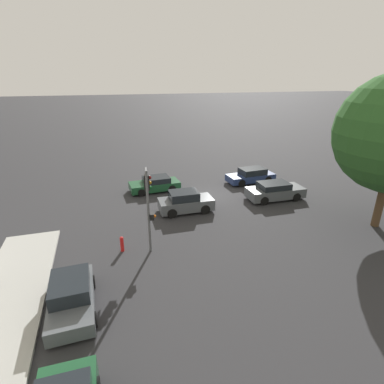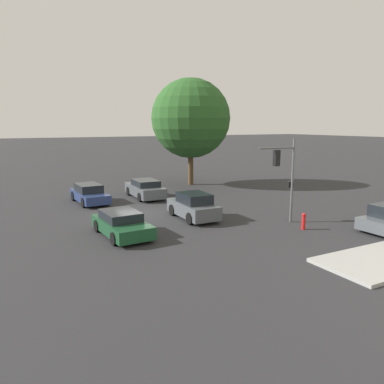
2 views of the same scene
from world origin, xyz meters
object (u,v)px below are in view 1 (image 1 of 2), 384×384
object	(u,v)px
crossing_car_3	(251,176)
parked_car_0	(71,296)
crossing_car_0	(185,202)
crossing_car_2	(155,184)
traffic_signal	(148,197)
fire_hydrant	(122,243)
crossing_car_1	(275,191)

from	to	relation	value
crossing_car_3	parked_car_0	world-z (taller)	parked_car_0
crossing_car_0	crossing_car_2	distance (m)	5.10
traffic_signal	fire_hydrant	distance (m)	3.11
crossing_car_2	fire_hydrant	world-z (taller)	crossing_car_2
crossing_car_1	crossing_car_0	bearing A→B (deg)	-177.11
crossing_car_2	parked_car_0	size ratio (longest dim) A/B	1.07
traffic_signal	crossing_car_2	distance (m)	9.53
crossing_car_2	fire_hydrant	size ratio (longest dim) A/B	4.74
crossing_car_2	parked_car_0	bearing A→B (deg)	62.14
crossing_car_0	fire_hydrant	distance (m)	6.45
crossing_car_0	crossing_car_1	bearing A→B (deg)	2.57
crossing_car_1	fire_hydrant	size ratio (longest dim) A/B	5.06
traffic_signal	crossing_car_1	size ratio (longest dim) A/B	1.04
crossing_car_2	crossing_car_3	distance (m)	9.07
traffic_signal	crossing_car_3	xyz separation A→B (m)	(-10.97, -8.57, -2.47)
crossing_car_2	crossing_car_0	bearing A→B (deg)	102.33
crossing_car_3	crossing_car_1	bearing A→B (deg)	85.52
traffic_signal	crossing_car_1	distance (m)	11.95
fire_hydrant	crossing_car_3	bearing A→B (deg)	-145.67
parked_car_0	traffic_signal	bearing A→B (deg)	133.57
traffic_signal	parked_car_0	bearing A→B (deg)	-127.26
crossing_car_3	parked_car_0	distance (m)	19.69
traffic_signal	crossing_car_2	world-z (taller)	traffic_signal
crossing_car_1	parked_car_0	size ratio (longest dim) A/B	1.14
crossing_car_3	fire_hydrant	bearing A→B (deg)	30.91
crossing_car_3	parked_car_0	size ratio (longest dim) A/B	1.12
crossing_car_0	crossing_car_1	size ratio (longest dim) A/B	0.86
crossing_car_3	crossing_car_2	bearing A→B (deg)	-6.10
crossing_car_2	parked_car_0	xyz separation A→B (m)	(6.00, 13.11, 0.06)
traffic_signal	fire_hydrant	size ratio (longest dim) A/B	5.25
traffic_signal	crossing_car_1	world-z (taller)	traffic_signal
traffic_signal	crossing_car_3	bearing A→B (deg)	45.54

